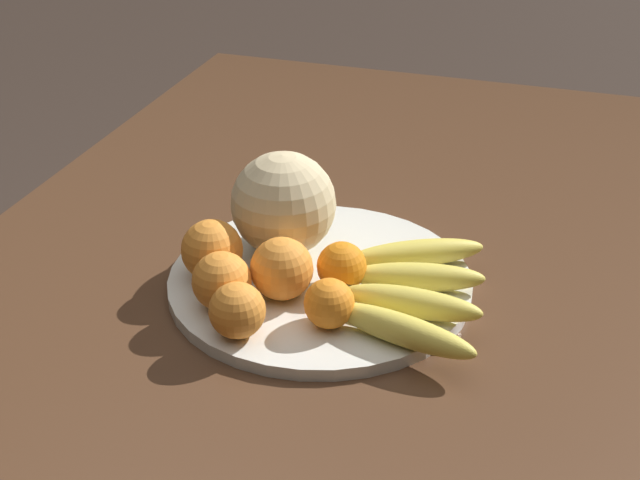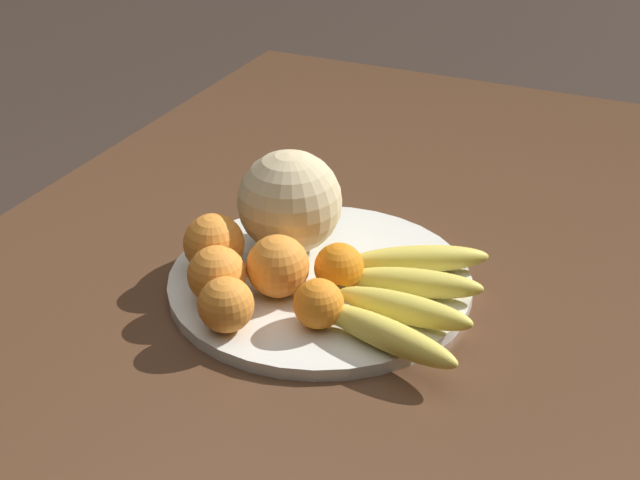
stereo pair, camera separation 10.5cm
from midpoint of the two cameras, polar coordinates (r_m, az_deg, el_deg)
name	(u,v)px [view 2 (the right image)]	position (r m, az deg, el deg)	size (l,w,h in m)	color
kitchen_table	(300,344)	(1.13, 1.41, -6.79)	(1.62, 0.92, 0.72)	#4C301E
fruit_bowl	(320,281)	(1.08, 2.79, -2.71)	(0.37, 0.37, 0.02)	silver
melon	(290,202)	(1.10, 0.77, 2.37)	(0.13, 0.13, 0.13)	beige
banana_bunch	(405,295)	(1.02, 8.43, -3.60)	(0.25, 0.19, 0.03)	#473819
orange_front_left	(278,266)	(1.02, 0.21, -1.78)	(0.07, 0.07, 0.07)	orange
orange_front_right	(318,304)	(0.97, 2.99, -4.19)	(0.06, 0.06, 0.06)	orange
orange_mid_center	(217,275)	(1.01, -3.69, -2.34)	(0.07, 0.07, 0.07)	orange
orange_back_left	(339,268)	(1.04, 4.12, -1.86)	(0.06, 0.06, 0.06)	orange
orange_back_right	(226,305)	(0.97, -2.96, -4.26)	(0.06, 0.06, 0.06)	orange
orange_top_small	(214,244)	(1.07, -4.03, -0.33)	(0.07, 0.07, 0.07)	orange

